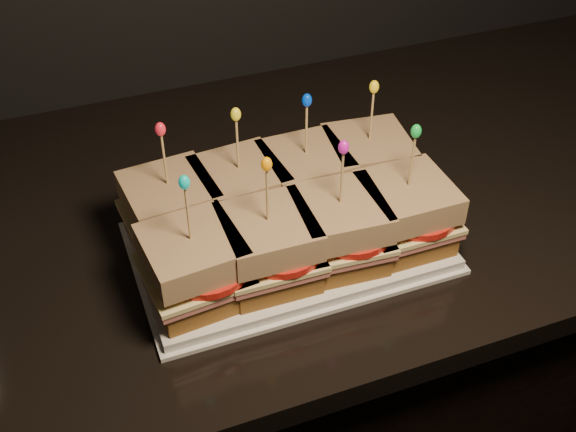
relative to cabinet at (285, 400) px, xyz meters
name	(u,v)px	position (x,y,z in m)	size (l,w,h in m)	color
cabinet	(285,400)	(0.00, 0.00, 0.00)	(2.19, 0.64, 0.90)	black
granite_slab	(284,199)	(0.00, 0.00, 0.47)	(2.23, 0.68, 0.03)	black
platter	(288,244)	(-0.04, -0.12, 0.49)	(0.37, 0.23, 0.02)	white
platter_rim	(288,248)	(-0.04, -0.12, 0.49)	(0.38, 0.24, 0.01)	white
sandwich_0_bread_bot	(174,229)	(-0.17, -0.07, 0.52)	(0.10, 0.10, 0.03)	#5D3812
sandwich_0_ham	(172,218)	(-0.17, -0.07, 0.53)	(0.11, 0.11, 0.01)	#B15653
sandwich_0_cheese	(172,214)	(-0.17, -0.07, 0.54)	(0.11, 0.11, 0.01)	#EEDE8F
sandwich_0_tomato	(182,210)	(-0.16, -0.07, 0.55)	(0.10, 0.10, 0.01)	red
sandwich_0_bread_top	(169,195)	(-0.17, -0.07, 0.57)	(0.10, 0.10, 0.03)	#5D310F
sandwich_0_pick	(165,162)	(-0.17, -0.07, 0.62)	(0.00, 0.00, 0.09)	tan
sandwich_0_frill	(160,129)	(-0.17, -0.07, 0.66)	(0.01, 0.01, 0.02)	red
sandwich_1_bread_bot	(241,213)	(-0.08, -0.07, 0.52)	(0.10, 0.10, 0.03)	#5D3812
sandwich_1_ham	(241,202)	(-0.08, -0.07, 0.53)	(0.11, 0.11, 0.01)	#B15653
sandwich_1_cheese	(240,198)	(-0.08, -0.07, 0.54)	(0.11, 0.11, 0.01)	#EEDE8F
sandwich_1_tomato	(251,194)	(-0.07, -0.07, 0.55)	(0.10, 0.10, 0.01)	red
sandwich_1_bread_top	(239,179)	(-0.08, -0.07, 0.57)	(0.10, 0.10, 0.03)	#5D310F
sandwich_1_pick	(238,147)	(-0.08, -0.07, 0.62)	(0.00, 0.00, 0.09)	tan
sandwich_1_frill	(236,114)	(-0.08, -0.07, 0.66)	(0.01, 0.01, 0.02)	yellow
sandwich_2_bread_bot	(305,198)	(0.00, -0.07, 0.52)	(0.10, 0.10, 0.03)	#5D3812
sandwich_2_ham	(305,187)	(0.00, -0.07, 0.53)	(0.11, 0.11, 0.01)	#B15653
sandwich_2_cheese	(305,183)	(0.00, -0.07, 0.54)	(0.11, 0.11, 0.01)	#EEDE8F
sandwich_2_tomato	(316,179)	(0.02, -0.07, 0.55)	(0.10, 0.10, 0.01)	red
sandwich_2_bread_top	(306,164)	(0.00, -0.07, 0.57)	(0.10, 0.10, 0.03)	#5D310F
sandwich_2_pick	(306,133)	(0.00, -0.07, 0.62)	(0.00, 0.00, 0.09)	tan
sandwich_2_frill	(307,100)	(0.00, -0.07, 0.66)	(0.01, 0.01, 0.02)	#023ADC
sandwich_3_bread_bot	(366,184)	(0.09, -0.07, 0.52)	(0.10, 0.10, 0.03)	#5D3812
sandwich_3_ham	(367,173)	(0.09, -0.07, 0.53)	(0.11, 0.11, 0.01)	#B15653
sandwich_3_cheese	(367,169)	(0.09, -0.07, 0.54)	(0.11, 0.11, 0.01)	#EEDE8F
sandwich_3_tomato	(378,165)	(0.10, -0.07, 0.55)	(0.10, 0.10, 0.01)	red
sandwich_3_bread_top	(369,150)	(0.09, -0.07, 0.57)	(0.10, 0.10, 0.03)	#5D310F
sandwich_3_pick	(371,119)	(0.09, -0.07, 0.62)	(0.00, 0.00, 0.09)	tan
sandwich_3_frill	(374,87)	(0.09, -0.07, 0.66)	(0.01, 0.01, 0.02)	yellow
sandwich_4_bread_bot	(196,286)	(-0.17, -0.17, 0.52)	(0.10, 0.10, 0.03)	#5D3812
sandwich_4_ham	(195,274)	(-0.17, -0.17, 0.53)	(0.11, 0.11, 0.01)	#B15653
sandwich_4_cheese	(194,270)	(-0.17, -0.17, 0.54)	(0.11, 0.11, 0.01)	#EEDE8F
sandwich_4_tomato	(206,266)	(-0.16, -0.18, 0.55)	(0.10, 0.10, 0.01)	red
sandwich_4_bread_top	(192,250)	(-0.17, -0.17, 0.57)	(0.10, 0.10, 0.03)	#5D310F
sandwich_4_pick	(188,217)	(-0.17, -0.17, 0.62)	(0.00, 0.00, 0.09)	tan
sandwich_4_frill	(184,182)	(-0.17, -0.17, 0.66)	(0.01, 0.01, 0.02)	#08BEB1
sandwich_5_bread_bot	(269,267)	(-0.08, -0.17, 0.52)	(0.10, 0.10, 0.03)	#5D3812
sandwich_5_ham	(269,255)	(-0.08, -0.17, 0.53)	(0.11, 0.11, 0.01)	#B15653
sandwich_5_cheese	(269,251)	(-0.08, -0.17, 0.54)	(0.11, 0.11, 0.01)	#EEDE8F
sandwich_5_tomato	(280,247)	(-0.07, -0.18, 0.55)	(0.10, 0.10, 0.01)	red
sandwich_5_bread_top	(268,232)	(-0.08, -0.17, 0.57)	(0.10, 0.10, 0.03)	#5D310F
sandwich_5_pick	(267,198)	(-0.08, -0.17, 0.62)	(0.00, 0.00, 0.09)	tan
sandwich_5_frill	(267,164)	(-0.08, -0.17, 0.66)	(0.01, 0.01, 0.02)	orange
sandwich_6_bread_bot	(338,249)	(0.00, -0.17, 0.52)	(0.10, 0.10, 0.03)	#5D3812
sandwich_6_ham	(338,237)	(0.00, -0.17, 0.53)	(0.11, 0.11, 0.01)	#B15653
sandwich_6_cheese	(339,233)	(0.00, -0.17, 0.54)	(0.11, 0.11, 0.01)	#EEDE8F
sandwich_6_tomato	(350,229)	(0.02, -0.18, 0.55)	(0.10, 0.10, 0.01)	red
sandwich_6_bread_top	(340,214)	(0.00, -0.17, 0.57)	(0.10, 0.10, 0.03)	#5D310F
sandwich_6_pick	(342,181)	(0.00, -0.17, 0.62)	(0.00, 0.00, 0.09)	tan
sandwich_6_frill	(344,147)	(0.00, -0.17, 0.66)	(0.01, 0.01, 0.02)	#C316A1
sandwich_7_bread_bot	(403,232)	(0.09, -0.17, 0.52)	(0.10, 0.10, 0.03)	#5D3812
sandwich_7_ham	(404,220)	(0.09, -0.17, 0.53)	(0.11, 0.11, 0.01)	#B15653
sandwich_7_cheese	(405,216)	(0.09, -0.17, 0.54)	(0.11, 0.11, 0.01)	#EEDE8F
sandwich_7_tomato	(417,212)	(0.10, -0.18, 0.55)	(0.10, 0.10, 0.01)	red
sandwich_7_bread_top	(407,197)	(0.09, -0.17, 0.57)	(0.10, 0.10, 0.03)	#5D310F
sandwich_7_pick	(412,164)	(0.09, -0.17, 0.62)	(0.00, 0.00, 0.09)	tan
sandwich_7_frill	(416,131)	(0.09, -0.17, 0.66)	(0.01, 0.01, 0.02)	green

